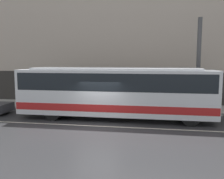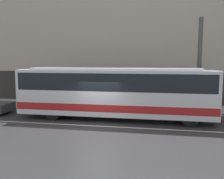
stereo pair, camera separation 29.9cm
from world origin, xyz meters
The scene contains 7 objects.
ground_plane centered at (0.00, 0.00, 0.00)m, with size 60.00×60.00×0.00m, color #2D2D30.
sidewalk centered at (0.00, 5.59, 0.09)m, with size 60.00×3.17×0.18m.
building_facade centered at (0.00, 7.32, 6.54)m, with size 60.00×0.35×13.51m.
lane_stripe centered at (0.00, 0.00, 0.00)m, with size 54.00×0.14×0.01m.
transit_bus centered at (0.72, 1.98, 1.86)m, with size 12.42×2.54×3.31m.
utility_pole_near centered at (6.22, 4.54, 3.44)m, with size 0.29×0.29×6.52m.
pedestrian_waiting centered at (-1.40, 6.76, 0.88)m, with size 0.36×0.36×1.52m.
Camera 1 is at (3.20, -13.71, 3.82)m, focal length 40.00 mm.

